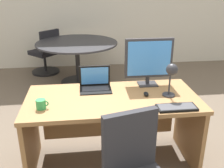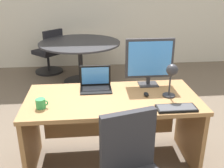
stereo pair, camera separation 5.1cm
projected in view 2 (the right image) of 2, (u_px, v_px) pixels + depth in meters
name	position (u px, v px, depth m)	size (l,w,h in m)	color
ground	(103.00, 101.00, 4.17)	(12.00, 12.00, 0.00)	#6B5B4C
back_wall	(96.00, 0.00, 5.42)	(10.00, 0.10, 2.80)	silver
desk	(112.00, 115.00, 2.62)	(1.65, 0.79, 0.76)	#9E7042
monitor	(149.00, 60.00, 2.68)	(0.50, 0.16, 0.50)	#2D2D33
laptop	(96.00, 81.00, 2.69)	(0.32, 0.24, 0.23)	black
keyboard	(176.00, 108.00, 2.27)	(0.35, 0.14, 0.02)	black
mouse	(146.00, 94.00, 2.52)	(0.05, 0.08, 0.04)	black
desk_lamp	(172.00, 74.00, 2.41)	(0.12, 0.14, 0.33)	#2D2D33
coffee_mug	(41.00, 103.00, 2.28)	(0.11, 0.09, 0.09)	green
meeting_table	(80.00, 52.00, 4.68)	(1.43, 1.43, 0.77)	black
meeting_chair_near	(50.00, 55.00, 5.28)	(0.66, 0.66, 0.90)	black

